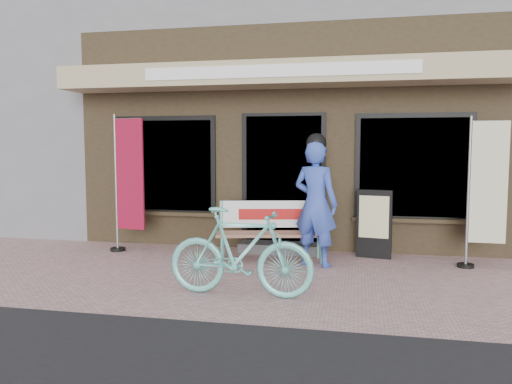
% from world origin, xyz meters
% --- Properties ---
extents(ground, '(70.00, 70.00, 0.00)m').
position_xyz_m(ground, '(0.00, 0.00, 0.00)').
color(ground, '#C39595').
rests_on(ground, ground).
extents(storefront, '(7.00, 6.77, 6.00)m').
position_xyz_m(storefront, '(0.00, 4.96, 2.99)').
color(storefront, black).
rests_on(storefront, ground).
extents(bench, '(1.65, 0.74, 0.87)m').
position_xyz_m(bench, '(-0.06, 1.22, 0.51)').
color(bench, '#64C3B7').
rests_on(bench, ground).
extents(person, '(0.74, 0.62, 1.85)m').
position_xyz_m(person, '(0.60, 0.99, 0.91)').
color(person, '#334CB1').
rests_on(person, ground).
extents(bicycle, '(1.67, 0.52, 1.00)m').
position_xyz_m(bicycle, '(-0.09, -0.61, 0.50)').
color(bicycle, '#64C3B7').
rests_on(bicycle, ground).
extents(nobori_red, '(0.65, 0.27, 2.17)m').
position_xyz_m(nobori_red, '(-2.37, 1.31, 1.12)').
color(nobori_red, gray).
rests_on(nobori_red, ground).
extents(nobori_cream, '(0.61, 0.23, 2.08)m').
position_xyz_m(nobori_cream, '(2.87, 1.30, 1.07)').
color(nobori_cream, gray).
rests_on(nobori_cream, ground).
extents(menu_stand, '(0.52, 0.19, 1.03)m').
position_xyz_m(menu_stand, '(1.43, 1.65, 0.53)').
color(menu_stand, black).
rests_on(menu_stand, ground).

